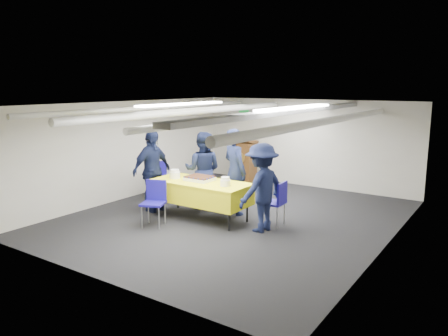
{
  "coord_description": "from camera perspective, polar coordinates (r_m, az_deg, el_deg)",
  "views": [
    {
      "loc": [
        4.63,
        -7.24,
        2.67
      ],
      "look_at": [
        -0.11,
        -0.2,
        1.05
      ],
      "focal_mm": 35.0,
      "sensor_mm": 36.0,
      "label": 1
    }
  ],
  "objects": [
    {
      "name": "plate_stack_left",
      "position": [
        9.07,
        -6.45,
        -0.81
      ],
      "size": [
        0.22,
        0.22,
        0.18
      ],
      "color": "white",
      "rests_on": "serving_table"
    },
    {
      "name": "chair_right",
      "position": [
        8.38,
        6.93,
        -4.06
      ],
      "size": [
        0.44,
        0.44,
        0.87
      ],
      "color": "gray",
      "rests_on": "ground"
    },
    {
      "name": "sailor_d",
      "position": [
        8.02,
        4.93,
        -2.57
      ],
      "size": [
        0.8,
        1.16,
        1.64
      ],
      "primitive_type": "imported",
      "rotation": [
        0.0,
        0.0,
        -1.77
      ],
      "color": "black",
      "rests_on": "ground"
    },
    {
      "name": "room_shell",
      "position": [
        8.93,
        3.28,
        5.28
      ],
      "size": [
        6.0,
        7.0,
        2.3
      ],
      "color": "beige",
      "rests_on": "ground"
    },
    {
      "name": "chair_left",
      "position": [
        10.55,
        -8.46,
        -1.01
      ],
      "size": [
        0.59,
        0.59,
        0.87
      ],
      "color": "gray",
      "rests_on": "ground"
    },
    {
      "name": "plate_stack_right",
      "position": [
        8.33,
        0.17,
        -1.81
      ],
      "size": [
        0.2,
        0.2,
        0.17
      ],
      "color": "white",
      "rests_on": "serving_table"
    },
    {
      "name": "chair_near",
      "position": [
        8.49,
        -9.05,
        -3.92
      ],
      "size": [
        0.55,
        0.55,
        0.87
      ],
      "color": "gray",
      "rests_on": "ground"
    },
    {
      "name": "sheet_cake",
      "position": [
        8.82,
        -3.2,
        -1.34
      ],
      "size": [
        0.55,
        0.43,
        0.09
      ],
      "color": "white",
      "rests_on": "serving_table"
    },
    {
      "name": "sailor_c",
      "position": [
        9.42,
        -9.39,
        -0.35
      ],
      "size": [
        0.49,
        1.05,
        1.74
      ],
      "primitive_type": "imported",
      "rotation": [
        0.0,
        0.0,
        1.51
      ],
      "color": "black",
      "rests_on": "ground"
    },
    {
      "name": "podium",
      "position": [
        12.2,
        2.72,
        1.09
      ],
      "size": [
        0.62,
        0.53,
        1.25
      ],
      "color": "brown",
      "rests_on": "ground"
    },
    {
      "name": "sailor_a",
      "position": [
        9.07,
        1.43,
        -0.48
      ],
      "size": [
        0.77,
        0.65,
        1.79
      ],
      "primitive_type": "imported",
      "rotation": [
        0.0,
        0.0,
        2.73
      ],
      "color": "black",
      "rests_on": "ground"
    },
    {
      "name": "sailor_b",
      "position": [
        9.53,
        -2.8,
        -0.28
      ],
      "size": [
        1.01,
        0.91,
        1.68
      ],
      "primitive_type": "imported",
      "rotation": [
        0.0,
        0.0,
        3.56
      ],
      "color": "black",
      "rests_on": "ground"
    },
    {
      "name": "ground",
      "position": [
        9.0,
        1.31,
        -6.46
      ],
      "size": [
        7.0,
        7.0,
        0.0
      ],
      "primitive_type": "plane",
      "color": "black",
      "rests_on": "ground"
    },
    {
      "name": "serving_table",
      "position": [
        8.79,
        -3.03,
        -3.11
      ],
      "size": [
        2.02,
        0.9,
        0.77
      ],
      "color": "black",
      "rests_on": "ground"
    }
  ]
}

